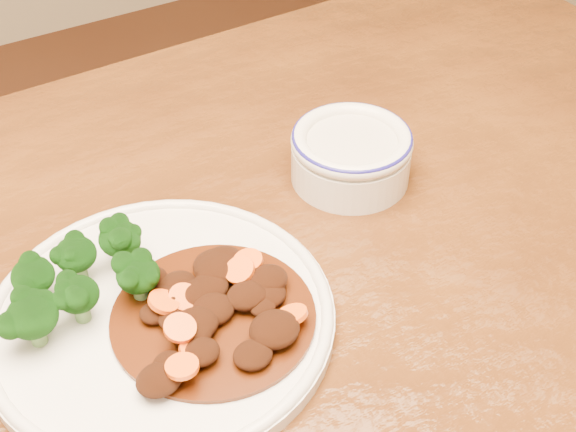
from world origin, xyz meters
TOP-DOWN VIEW (x-y plane):
  - dining_table at (0.00, 0.00)m, footprint 1.52×0.94m
  - dinner_plate at (-0.00, 0.02)m, footprint 0.30×0.30m
  - broccoli_florets at (-0.05, 0.07)m, footprint 0.13×0.09m
  - mince_stew at (0.04, -0.00)m, footprint 0.17×0.17m
  - dip_bowl at (0.25, 0.11)m, footprint 0.13×0.13m

SIDE VIEW (x-z plane):
  - dining_table at x=0.00m, z-range 0.30..1.05m
  - dinner_plate at x=0.00m, z-range 0.75..0.77m
  - mince_stew at x=0.04m, z-range 0.76..0.79m
  - dip_bowl at x=0.25m, z-range 0.75..0.81m
  - broccoli_florets at x=-0.05m, z-range 0.77..0.82m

